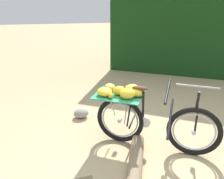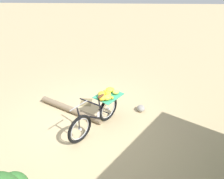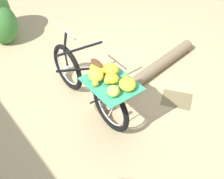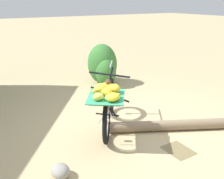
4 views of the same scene
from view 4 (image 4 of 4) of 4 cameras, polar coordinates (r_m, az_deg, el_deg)
ground_plane at (r=4.59m, az=4.00°, el=-8.64°), size 60.00×60.00×0.00m
bicycle at (r=4.32m, az=-0.77°, el=-2.89°), size 1.62×1.28×1.03m
fallen_log at (r=4.62m, az=13.18°, el=-7.66°), size 1.17×2.05×0.18m
shrub_cluster at (r=6.91m, az=-2.10°, el=5.16°), size 1.11×0.76×1.05m
path_stone at (r=3.50m, az=-11.31°, el=-17.22°), size 0.28×0.23×0.17m
leaf_litter_patch at (r=4.11m, az=14.41°, el=-12.82°), size 0.44×0.36×0.01m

